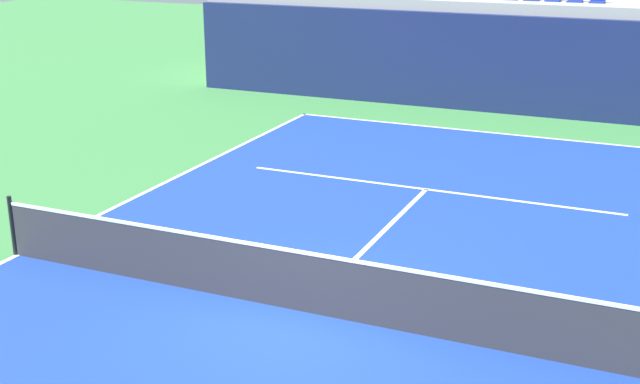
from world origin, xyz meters
TOP-DOWN VIEW (x-y plane):
  - ground_plane at (0.00, 0.00)m, footprint 80.00×80.00m
  - court_surface at (0.00, 0.00)m, footprint 11.00×24.00m
  - baseline_far at (0.00, 11.95)m, footprint 11.00×0.10m
  - sideline_left at (-5.45, 0.00)m, footprint 0.10×24.00m
  - service_line_far at (0.00, 6.40)m, footprint 8.26×0.10m
  - centre_service_line at (0.00, 3.20)m, footprint 0.10×6.40m
  - back_wall at (0.00, 14.59)m, footprint 20.67×0.30m
  - stands_tier_lower at (0.00, 15.94)m, footprint 20.67×2.40m
  - stands_tier_upper at (0.00, 18.34)m, footprint 20.67×2.40m
  - tennis_net at (0.00, 0.00)m, footprint 11.08×0.08m

SIDE VIEW (x-z plane):
  - ground_plane at x=0.00m, z-range 0.00..0.00m
  - court_surface at x=0.00m, z-range 0.00..0.01m
  - baseline_far at x=0.00m, z-range 0.01..0.01m
  - sideline_left at x=-5.45m, z-range 0.01..0.01m
  - service_line_far at x=0.00m, z-range 0.01..0.01m
  - centre_service_line at x=0.00m, z-range 0.01..0.01m
  - tennis_net at x=0.00m, z-range -0.03..1.04m
  - back_wall at x=0.00m, z-range 0.00..2.90m
  - stands_tier_lower at x=0.00m, z-range 0.00..3.22m
  - stands_tier_upper at x=0.00m, z-range 0.00..4.18m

